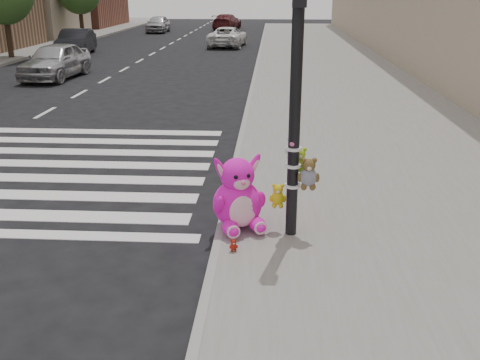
# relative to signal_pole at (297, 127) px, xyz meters

# --- Properties ---
(ground) EXTENTS (120.00, 120.00, 0.00)m
(ground) POSITION_rel_signal_pole_xyz_m (-2.63, -1.81, -1.75)
(ground) COLOR black
(ground) RESTS_ON ground
(sidewalk_near) EXTENTS (7.00, 80.00, 0.14)m
(sidewalk_near) POSITION_rel_signal_pole_xyz_m (2.37, 8.19, -1.68)
(sidewalk_near) COLOR slate
(sidewalk_near) RESTS_ON ground
(curb_edge) EXTENTS (0.12, 80.00, 0.15)m
(curb_edge) POSITION_rel_signal_pole_xyz_m (-1.08, 8.19, -1.68)
(curb_edge) COLOR gray
(curb_edge) RESTS_ON ground
(signal_pole) EXTENTS (0.71, 0.50, 4.00)m
(signal_pole) POSITION_rel_signal_pole_xyz_m (0.00, 0.00, 0.00)
(signal_pole) COLOR black
(signal_pole) RESTS_ON sidewalk_near
(pink_bunny) EXTENTS (0.95, 1.03, 1.15)m
(pink_bunny) POSITION_rel_signal_pole_xyz_m (-0.82, 0.15, -1.14)
(pink_bunny) COLOR #FF15CB
(pink_bunny) RESTS_ON sidewalk_near
(red_teddy) EXTENTS (0.14, 0.11, 0.18)m
(red_teddy) POSITION_rel_signal_pole_xyz_m (-0.83, -0.63, -1.52)
(red_teddy) COLOR #9F1B0F
(red_teddy) RESTS_ON sidewalk_near
(car_silver_far) EXTENTS (1.94, 4.32, 1.44)m
(car_silver_far) POSITION_rel_signal_pole_xyz_m (-9.22, 14.51, -1.03)
(car_silver_far) COLOR #ADAEB2
(car_silver_far) RESTS_ON ground
(car_dark_far) EXTENTS (1.96, 4.36, 1.39)m
(car_dark_far) POSITION_rel_signal_pole_xyz_m (-11.20, 22.48, -1.05)
(car_dark_far) COLOR black
(car_dark_far) RESTS_ON ground
(car_white_near) EXTENTS (2.39, 4.54, 1.22)m
(car_white_near) POSITION_rel_signal_pole_xyz_m (-3.19, 27.34, -1.14)
(car_white_near) COLOR silver
(car_white_near) RESTS_ON ground
(car_maroon_near) EXTENTS (2.52, 4.78, 1.32)m
(car_maroon_near) POSITION_rel_signal_pole_xyz_m (-4.47, 42.00, -1.09)
(car_maroon_near) COLOR #54181B
(car_maroon_near) RESTS_ON ground
(car_silver_deep) EXTENTS (1.71, 4.04, 1.36)m
(car_silver_deep) POSITION_rel_signal_pole_xyz_m (-9.87, 38.26, -1.06)
(car_silver_deep) COLOR #A7A7AB
(car_silver_deep) RESTS_ON ground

